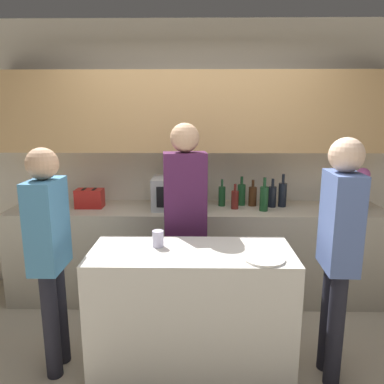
# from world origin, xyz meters

# --- Properties ---
(back_wall) EXTENTS (6.40, 0.40, 2.70)m
(back_wall) POSITION_xyz_m (0.00, 1.66, 1.54)
(back_wall) COLOR beige
(back_wall) RESTS_ON ground_plane
(back_counter) EXTENTS (3.60, 0.62, 0.92)m
(back_counter) POSITION_xyz_m (0.00, 1.39, 0.46)
(back_counter) COLOR #B7AD99
(back_counter) RESTS_ON ground_plane
(kitchen_island) EXTENTS (1.38, 0.57, 0.92)m
(kitchen_island) POSITION_xyz_m (-0.03, 0.26, 0.46)
(kitchen_island) COLOR beige
(kitchen_island) RESTS_ON ground_plane
(microwave) EXTENTS (0.52, 0.39, 0.30)m
(microwave) POSITION_xyz_m (-0.16, 1.39, 1.07)
(microwave) COLOR #B7BABC
(microwave) RESTS_ON back_counter
(toaster) EXTENTS (0.26, 0.16, 0.18)m
(toaster) POSITION_xyz_m (-1.04, 1.39, 1.01)
(toaster) COLOR #B21E19
(toaster) RESTS_ON back_counter
(potted_plant) EXTENTS (0.14, 0.14, 0.40)m
(potted_plant) POSITION_xyz_m (1.57, 1.39, 1.11)
(potted_plant) COLOR silver
(potted_plant) RESTS_ON back_counter
(bottle_0) EXTENTS (0.07, 0.07, 0.27)m
(bottle_0) POSITION_xyz_m (0.25, 1.47, 1.02)
(bottle_0) COLOR #194723
(bottle_0) RESTS_ON back_counter
(bottle_1) EXTENTS (0.07, 0.07, 0.24)m
(bottle_1) POSITION_xyz_m (0.37, 1.36, 1.01)
(bottle_1) COLOR maroon
(bottle_1) RESTS_ON back_counter
(bottle_2) EXTENTS (0.08, 0.08, 0.29)m
(bottle_2) POSITION_xyz_m (0.45, 1.51, 1.03)
(bottle_2) COLOR #194723
(bottle_2) RESTS_ON back_counter
(bottle_3) EXTENTS (0.08, 0.08, 0.26)m
(bottle_3) POSITION_xyz_m (0.55, 1.49, 1.02)
(bottle_3) COLOR #472814
(bottle_3) RESTS_ON back_counter
(bottle_4) EXTENTS (0.08, 0.08, 0.32)m
(bottle_4) POSITION_xyz_m (0.63, 1.29, 1.04)
(bottle_4) COLOR #194723
(bottle_4) RESTS_ON back_counter
(bottle_5) EXTENTS (0.08, 0.08, 0.28)m
(bottle_5) POSITION_xyz_m (0.74, 1.44, 1.02)
(bottle_5) COLOR black
(bottle_5) RESTS_ON back_counter
(bottle_6) EXTENTS (0.08, 0.08, 0.32)m
(bottle_6) POSITION_xyz_m (0.84, 1.46, 1.04)
(bottle_6) COLOR black
(bottle_6) RESTS_ON back_counter
(plate_on_island) EXTENTS (0.26, 0.26, 0.01)m
(plate_on_island) POSITION_xyz_m (0.43, 0.11, 0.92)
(plate_on_island) COLOR white
(plate_on_island) RESTS_ON kitchen_island
(cup_0) EXTENTS (0.08, 0.08, 0.11)m
(cup_0) POSITION_xyz_m (-0.26, 0.34, 0.97)
(cup_0) COLOR silver
(cup_0) RESTS_ON kitchen_island
(person_left) EXTENTS (0.22, 0.35, 1.68)m
(person_left) POSITION_xyz_m (0.94, 0.22, 1.00)
(person_left) COLOR black
(person_left) RESTS_ON ground_plane
(person_center) EXTENTS (0.21, 0.34, 1.61)m
(person_center) POSITION_xyz_m (-1.00, 0.27, 0.95)
(person_center) COLOR black
(person_center) RESTS_ON ground_plane
(person_right) EXTENTS (0.36, 0.23, 1.75)m
(person_right) POSITION_xyz_m (-0.09, 0.81, 1.05)
(person_right) COLOR black
(person_right) RESTS_ON ground_plane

